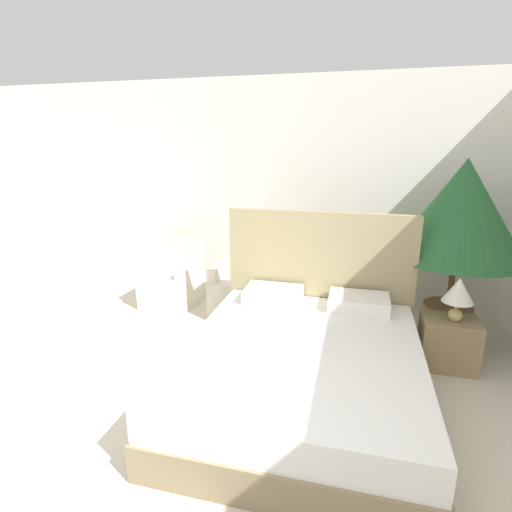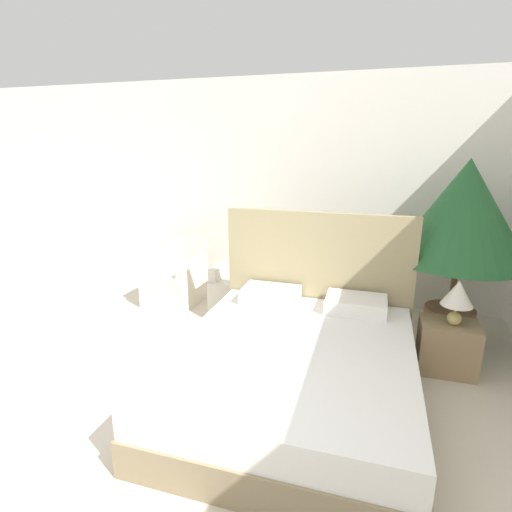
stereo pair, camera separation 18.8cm
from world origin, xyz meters
TOP-DOWN VIEW (x-y plane):
  - ground_plane at (0.00, 0.00)m, footprint 16.00×16.00m
  - wall_back at (0.00, 3.73)m, footprint 10.00×0.06m
  - bed at (0.87, 1.41)m, footprint 1.91×2.23m
  - armchair_near_window_left at (-1.11, 3.03)m, footprint 0.69×0.72m
  - armchair_near_window_right at (-0.15, 3.03)m, footprint 0.68×0.71m
  - potted_palm at (2.23, 2.85)m, footprint 1.29×1.29m
  - nightstand at (2.14, 2.22)m, footprint 0.51×0.37m
  - table_lamp at (2.15, 2.20)m, footprint 0.27×0.27m

SIDE VIEW (x-z plane):
  - ground_plane at x=0.00m, z-range 0.00..0.00m
  - nightstand at x=2.14m, z-range 0.00..0.48m
  - armchair_near_window_left at x=-1.11m, z-range -0.14..0.69m
  - armchair_near_window_right at x=-0.15m, z-range -0.14..0.69m
  - bed at x=0.87m, z-range -0.41..1.01m
  - table_lamp at x=2.15m, z-range 0.56..0.98m
  - potted_palm at x=2.23m, z-range 0.39..2.33m
  - wall_back at x=0.00m, z-range 0.00..2.90m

